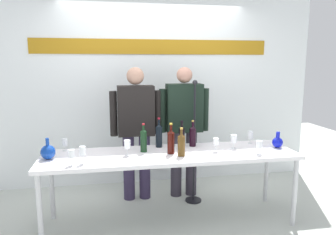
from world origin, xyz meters
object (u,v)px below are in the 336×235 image
Objects in this scene: wine_bottle_3 at (182,135)px; wine_glass_left_0 at (65,142)px; wine_bottle_1 at (159,135)px; wine_bottle_5 at (144,140)px; wine_glass_right_1 at (216,142)px; wine_glass_left_3 at (72,154)px; wine_glass_right_0 at (250,135)px; microphone_stand at (194,162)px; decanter_blue_right at (277,142)px; wine_bottle_2 at (181,144)px; wine_glass_left_1 at (127,145)px; presenter_left at (136,125)px; display_table at (171,158)px; wine_glass_left_2 at (83,151)px; wine_glass_right_3 at (259,145)px; presenter_right at (184,123)px; decanter_blue_left at (48,152)px; wine_bottle_0 at (193,136)px; wine_glass_right_2 at (234,139)px; wine_bottle_4 at (171,141)px.

wine_glass_left_0 is at bearing 178.83° from wine_bottle_3.
wine_bottle_5 is (-0.19, -0.16, -0.01)m from wine_bottle_1.
wine_bottle_5 reaches higher than wine_glass_right_1.
wine_glass_right_0 is (1.97, 0.47, -0.01)m from wine_glass_left_3.
microphone_stand is at bearing 45.55° from wine_bottle_3.
wine_bottle_2 is at bearing -173.53° from decanter_blue_right.
wine_glass_left_1 is at bearing 167.48° from wine_bottle_2.
presenter_left reaches higher than wine_glass_right_1.
wine_glass_left_2 reaches higher than display_table.
presenter_left is 10.37× the size of wine_glass_left_1.
wine_bottle_1 is 2.09× the size of wine_glass_left_1.
wine_bottle_1 is 2.28× the size of wine_glass_right_0.
wine_glass_right_0 is at bearing 76.97° from wine_glass_right_3.
presenter_left reaches higher than wine_bottle_1.
presenter_right is at bearing 45.32° from wine_bottle_5.
wine_bottle_0 reaches higher than decanter_blue_left.
wine_glass_left_0 is 0.95× the size of wine_glass_right_3.
display_table is 16.60× the size of wine_glass_left_1.
display_table is 18.27× the size of wine_glass_right_1.
wine_glass_right_2 is at bearing -31.67° from presenter_left.
wine_glass_left_2 is 0.10m from wine_glass_left_3.
decanter_blue_left reaches higher than display_table.
decanter_blue_right is 1.20× the size of wine_glass_left_3.
wine_glass_left_1 is at bearing -179.71° from decanter_blue_right.
wine_glass_right_2 is (0.42, -0.18, -0.01)m from wine_bottle_0.
wine_bottle_2 is (-0.21, -0.36, 0.00)m from wine_bottle_0.
microphone_stand reaches higher than wine_glass_right_0.
wine_glass_left_0 is at bearing 103.78° from wine_glass_left_3.
wine_bottle_4 is at bearing -66.53° from presenter_left.
wine_bottle_2 reaches higher than wine_glass_left_0.
wine_glass_right_3 is at bearing -13.76° from wine_glass_left_0.
wine_bottle_1 is at bearing -1.56° from wine_glass_left_0.
display_table is at bearing -129.24° from microphone_stand.
wine_bottle_0 is 1.78× the size of wine_glass_left_2.
wine_glass_left_2 is 0.11× the size of microphone_stand.
wine_bottle_2 is 0.41m from wine_glass_right_1.
wine_bottle_3 is (-0.12, -0.42, -0.06)m from presenter_right.
wine_glass_left_3 is 1.02× the size of wine_glass_right_0.
display_table is 9.09× the size of wine_bottle_3.
wine_bottle_1 is at bearing 114.13° from wine_bottle_2.
wine_glass_right_2 is (1.17, 0.06, -0.00)m from wine_glass_left_1.
wine_bottle_2 reaches higher than wine_glass_right_1.
wine_bottle_0 reaches higher than wine_glass_left_0.
wine_glass_right_3 is (1.20, -0.88, -0.08)m from presenter_left.
wine_bottle_1 reaches higher than wine_bottle_4.
wine_bottle_5 reaches higher than decanter_blue_right.
wine_glass_left_0 is 1.83m from wine_glass_right_2.
wine_glass_right_1 is at bearing 156.66° from wine_glass_right_3.
decanter_blue_left is 0.14× the size of microphone_stand.
wine_glass_right_2 is (-0.28, -0.18, 0.01)m from wine_glass_right_0.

